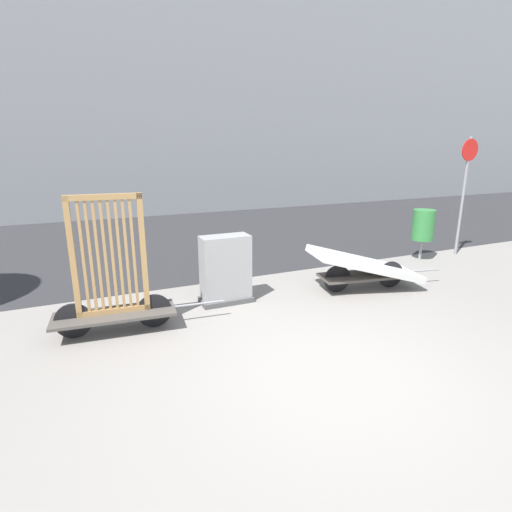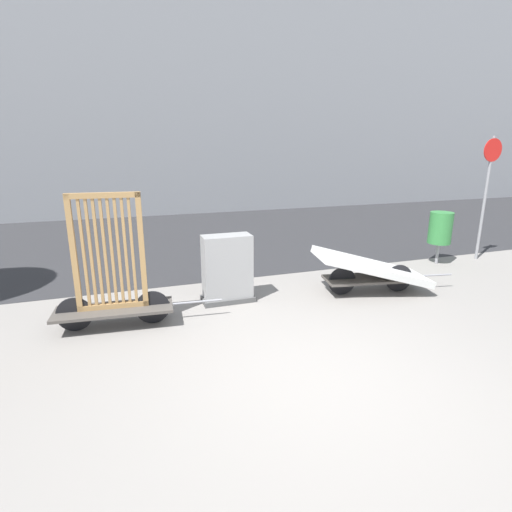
{
  "view_description": "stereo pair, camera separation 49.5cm",
  "coord_description": "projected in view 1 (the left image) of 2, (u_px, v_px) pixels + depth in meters",
  "views": [
    {
      "loc": [
        -2.31,
        -3.18,
        2.39
      ],
      "look_at": [
        0.0,
        2.04,
        0.83
      ],
      "focal_mm": 28.0,
      "sensor_mm": 36.0,
      "label": 1
    },
    {
      "loc": [
        -1.85,
        -3.36,
        2.39
      ],
      "look_at": [
        0.0,
        2.04,
        0.83
      ],
      "focal_mm": 28.0,
      "sensor_mm": 36.0,
      "label": 2
    }
  ],
  "objects": [
    {
      "name": "trash_bin",
      "position": [
        423.0,
        225.0,
        8.59
      ],
      "size": [
        0.46,
        0.46,
        1.09
      ],
      "color": "gray",
      "rests_on": "ground_plane"
    },
    {
      "name": "utility_cabinet",
      "position": [
        226.0,
        272.0,
        6.24
      ],
      "size": [
        0.82,
        0.41,
        1.08
      ],
      "color": "#4C4C4C",
      "rests_on": "ground_plane"
    },
    {
      "name": "sign_post",
      "position": [
        465.0,
        183.0,
        8.78
      ],
      "size": [
        0.47,
        0.06,
        2.61
      ],
      "color": "gray",
      "rests_on": "ground_plane"
    },
    {
      "name": "bike_cart_with_bedframe",
      "position": [
        113.0,
        287.0,
        5.17
      ],
      "size": [
        2.27,
        0.68,
        1.83
      ],
      "rotation": [
        0.0,
        0.0,
        -0.09
      ],
      "color": "#4C4742",
      "rests_on": "ground_plane"
    },
    {
      "name": "building_facade",
      "position": [
        130.0,
        32.0,
        14.35
      ],
      "size": [
        48.0,
        4.0,
        12.73
      ],
      "color": "gray",
      "rests_on": "ground_plane"
    },
    {
      "name": "ground_plane",
      "position": [
        332.0,
        374.0,
        4.33
      ],
      "size": [
        60.0,
        60.0,
        0.0
      ],
      "primitive_type": "plane",
      "color": "gray"
    },
    {
      "name": "road_strip",
      "position": [
        177.0,
        238.0,
        10.82
      ],
      "size": [
        56.0,
        7.81,
        0.01
      ],
      "color": "#2D2D30",
      "rests_on": "ground_plane"
    },
    {
      "name": "bike_cart_with_mattress",
      "position": [
        365.0,
        266.0,
        6.82
      ],
      "size": [
        2.46,
        1.14,
        0.77
      ],
      "rotation": [
        0.0,
        0.0,
        -0.18
      ],
      "color": "#4C4742",
      "rests_on": "ground_plane"
    }
  ]
}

